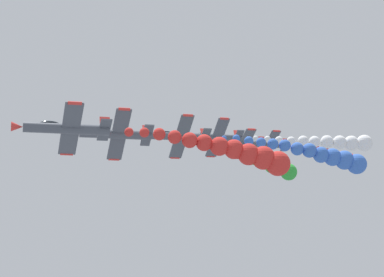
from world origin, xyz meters
name	(u,v)px	position (x,y,z in m)	size (l,w,h in m)	color
airplane_lead	(65,128)	(-27.82, 21.45, 133.08)	(8.72, 10.35, 4.59)	#474C56
smoke_trail_lead	(240,153)	(-28.53, 2.18, 131.08)	(3.28, 18.69, 5.07)	red
airplane_left_inner	(114,134)	(-16.22, 14.45, 134.54)	(8.12, 10.35, 5.66)	#474C56
smoke_trail_left_inner	(257,160)	(-16.17, -4.45, 131.89)	(2.30, 17.53, 5.58)	green
airplane_right_inner	(177,136)	(-4.92, 3.55, 136.40)	(8.18, 10.35, 5.56)	#474C56
smoke_trail_right_inner	(326,156)	(-5.57, -19.60, 134.21)	(3.34, 23.03, 5.48)	blue
airplane_left_outer	(214,137)	(5.57, -5.19, 138.18)	(8.17, 10.35, 5.58)	#474C56
smoke_trail_left_outer	(337,142)	(3.76, -26.28, 137.89)	(4.76, 20.32, 2.80)	white
airplane_right_outer	(241,143)	(17.07, -13.87, 139.09)	(8.68, 10.35, 4.65)	#474C56
airplane_trailing	(266,145)	(27.11, -22.79, 140.58)	(8.48, 10.35, 5.05)	#474C56
smoke_trail_trailing	(342,156)	(26.79, -39.27, 138.77)	(2.36, 14.77, 4.49)	red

